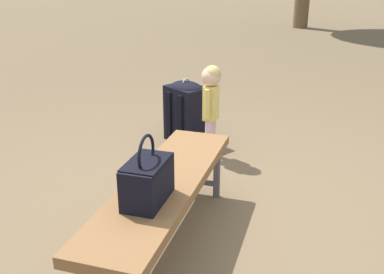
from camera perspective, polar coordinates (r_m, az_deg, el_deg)
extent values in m
plane|color=brown|center=(3.06, -0.58, -10.16)|extent=(40.00, 40.00, 0.00)
cube|color=brown|center=(2.56, -3.63, -6.19)|extent=(1.65, 0.81, 0.06)
cylinder|color=#47474C|center=(3.29, -1.56, -3.93)|extent=(0.05, 0.05, 0.39)
cylinder|color=#47474C|center=(3.22, 3.19, -4.56)|extent=(0.05, 0.05, 0.39)
cylinder|color=#47474C|center=(3.29, 0.78, -5.73)|extent=(0.11, 0.28, 0.04)
cube|color=black|center=(2.29, -5.73, -5.75)|extent=(0.36, 0.26, 0.22)
cube|color=black|center=(2.25, -5.83, -3.37)|extent=(0.33, 0.25, 0.02)
torus|color=black|center=(2.22, -5.88, -2.08)|extent=(0.19, 0.07, 0.20)
cylinder|color=#E5B2C6|center=(3.86, 2.15, -0.35)|extent=(0.07, 0.07, 0.35)
cylinder|color=#E5B2C6|center=(3.93, 2.59, 0.05)|extent=(0.07, 0.07, 0.35)
ellipsoid|color=white|center=(3.92, 1.85, -2.39)|extent=(0.08, 0.10, 0.04)
ellipsoid|color=white|center=(3.99, 2.28, -1.95)|extent=(0.08, 0.10, 0.04)
cube|color=#E5CC66|center=(3.78, 2.45, 4.38)|extent=(0.16, 0.15, 0.30)
cylinder|color=#E5CC66|center=(3.70, 1.97, 4.24)|extent=(0.05, 0.05, 0.25)
cylinder|color=#E5CC66|center=(3.86, 2.91, 4.93)|extent=(0.05, 0.05, 0.25)
sphere|color=beige|center=(3.72, 2.50, 7.77)|extent=(0.16, 0.16, 0.16)
sphere|color=tan|center=(3.72, 2.63, 8.01)|extent=(0.15, 0.15, 0.15)
cube|color=black|center=(4.21, -0.73, 2.96)|extent=(0.45, 0.44, 0.53)
ellipsoid|color=black|center=(4.14, -0.75, 6.31)|extent=(0.43, 0.42, 0.12)
cube|color=black|center=(4.34, 0.79, 2.38)|extent=(0.21, 0.20, 0.24)
cube|color=black|center=(4.19, -2.98, 2.80)|extent=(0.06, 0.06, 0.45)
cube|color=black|center=(4.07, -1.52, 2.25)|extent=(0.06, 0.06, 0.45)
torus|color=#B2B2B7|center=(4.13, -0.75, 6.96)|extent=(0.07, 0.07, 0.09)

